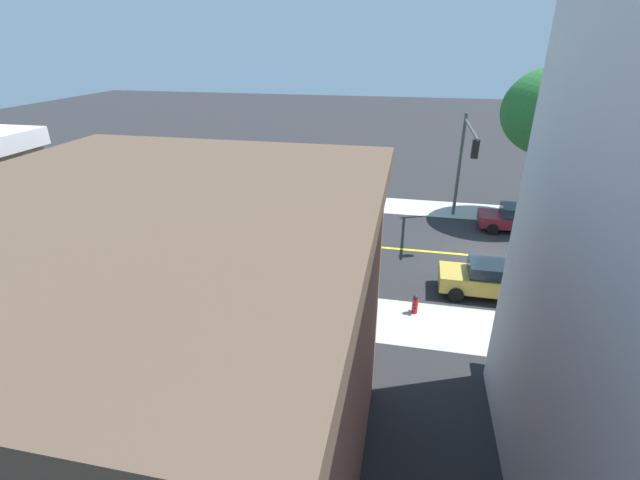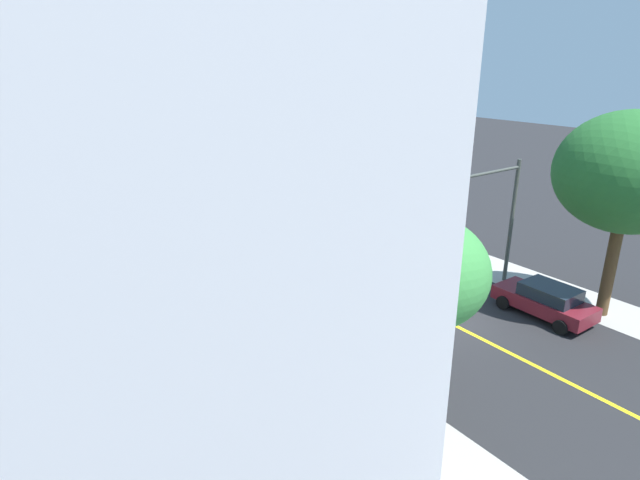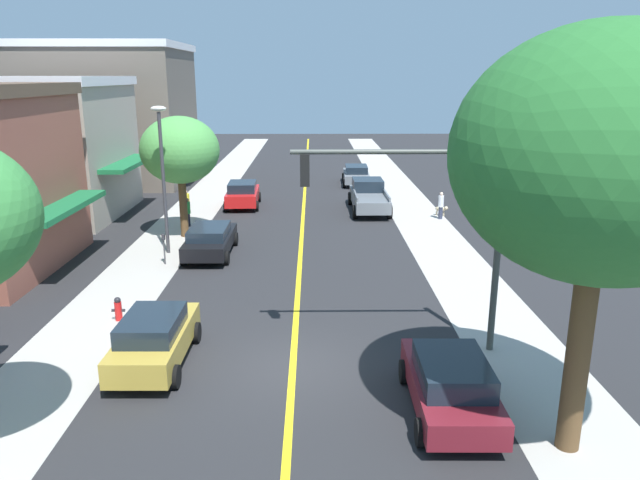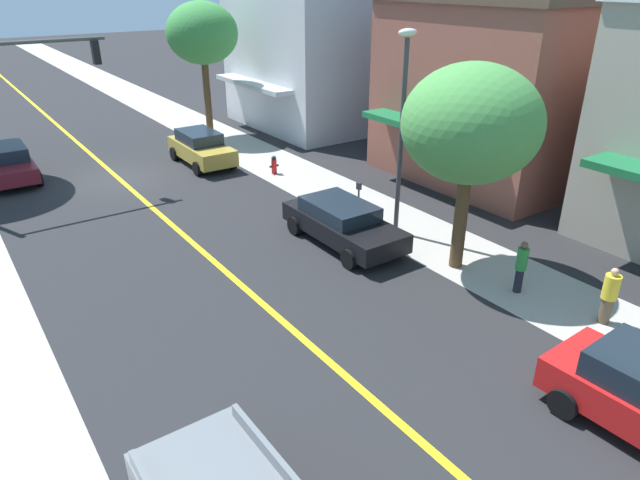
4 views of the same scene
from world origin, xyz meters
name	(u,v)px [view 4 (image 4 of 4)]	position (x,y,z in m)	size (l,w,h in m)	color
ground_plane	(118,178)	(0.00, 0.00, 0.00)	(140.00, 140.00, 0.00)	#262628
sidewalk_left	(253,153)	(-6.76, 0.00, 0.00)	(3.09, 126.00, 0.01)	#ADA8A0
road_centerline_stripe	(118,178)	(0.00, 0.00, 0.00)	(0.20, 126.00, 0.00)	yellow
tan_rowhouse	(346,0)	(-15.10, -3.36, 6.83)	(12.90, 9.23, 13.64)	silver
brick_apartment_block	(516,84)	(-15.10, 8.94, 3.87)	(10.93, 8.75, 7.71)	#935142
street_tree_left_near	(202,34)	(-6.50, -4.39, 5.38)	(3.72, 3.72, 7.00)	brown
street_tree_right_corner	(471,125)	(-6.02, 14.33, 4.42)	(3.92, 3.92, 6.11)	brown
fire_hydrant	(274,165)	(-6.00, 3.41, 0.41)	(0.44, 0.24, 0.83)	red
parking_meter	(359,195)	(-5.92, 9.61, 0.91)	(0.12, 0.18, 1.37)	#4C4C51
street_lamp	(403,114)	(-6.19, 11.37, 4.13)	(0.70, 0.36, 6.73)	#38383D
black_sedan_left_curb	(342,222)	(-4.14, 10.98, 0.75)	(2.10, 4.68, 1.40)	black
maroon_sedan_right_curb	(8,163)	(3.92, -2.41, 0.79)	(2.09, 4.32, 1.51)	maroon
gold_sedan_left_curb	(201,147)	(-3.93, 0.23, 0.81)	(1.98, 4.27, 1.56)	#B29338
pedestrian_yellow_shirt	(609,295)	(-6.81, 18.71, 0.82)	(0.39, 0.39, 1.58)	brown
pedestrian_green_shirt	(521,266)	(-6.27, 16.44, 0.84)	(0.31, 0.31, 1.57)	black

